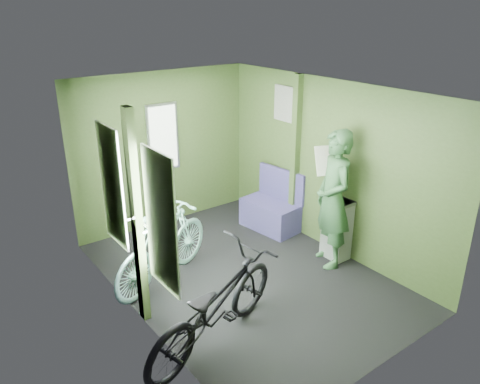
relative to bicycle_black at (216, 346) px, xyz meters
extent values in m
plane|color=black|center=(1.01, 0.85, 0.00)|extent=(4.00, 4.00, 0.00)
cube|color=silver|center=(1.01, 0.85, 2.30)|extent=(2.80, 4.00, 0.02)
cube|color=#3A5025|center=(1.01, 2.85, 1.15)|extent=(2.80, 0.02, 2.30)
cube|color=#3A5025|center=(1.01, -1.15, 1.15)|extent=(2.80, 0.02, 2.30)
cube|color=#3A5025|center=(-0.39, 0.85, 1.15)|extent=(0.02, 4.00, 2.30)
cube|color=#3A5025|center=(2.41, 0.85, 1.15)|extent=(0.02, 4.00, 2.30)
cube|color=#3A5025|center=(-0.35, 0.85, 1.15)|extent=(0.08, 0.12, 2.30)
cube|color=silver|center=(-0.34, 0.30, 1.35)|extent=(0.02, 0.56, 1.34)
cube|color=silver|center=(-0.34, 1.40, 1.35)|extent=(0.02, 0.56, 1.34)
cube|color=white|center=(-0.33, 0.30, 1.88)|extent=(0.00, 0.12, 0.12)
cube|color=white|center=(-0.33, 1.40, 1.88)|extent=(0.00, 0.12, 0.12)
cylinder|color=silver|center=(-0.28, 0.85, 1.10)|extent=(0.03, 0.40, 0.03)
cube|color=#3A5025|center=(2.36, 1.45, 1.15)|extent=(0.10, 0.10, 2.30)
cube|color=white|center=(2.39, 1.75, 1.85)|extent=(0.02, 0.40, 0.50)
cube|color=silver|center=(1.01, 2.80, 1.35)|extent=(0.50, 0.02, 1.00)
imported|color=black|center=(0.00, 0.00, 0.00)|extent=(2.01, 1.31, 1.06)
imported|color=#8FD6C6|center=(0.16, 1.34, 0.00)|extent=(1.70, 1.08, 1.00)
imported|color=#346038|center=(2.10, 0.46, 0.89)|extent=(0.66, 0.77, 1.79)
cube|color=silver|center=(2.22, 0.73, 1.31)|extent=(0.33, 0.28, 0.35)
cube|color=gray|center=(2.27, 0.51, 0.41)|extent=(0.24, 0.34, 0.83)
cube|color=#2E2855|center=(2.13, 1.69, 0.21)|extent=(0.58, 0.91, 0.43)
cube|color=#2E2855|center=(2.34, 1.69, 0.66)|extent=(0.16, 0.86, 0.47)
camera|label=1|loc=(-2.05, -3.13, 3.16)|focal=35.00mm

